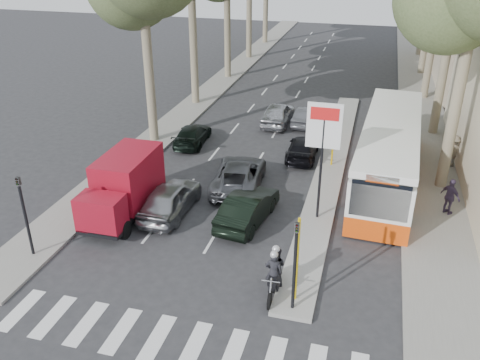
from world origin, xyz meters
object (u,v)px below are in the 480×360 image
object	(u,v)px
city_bus	(389,152)
dark_hatchback	(248,208)
red_truck	(124,185)
motorcycle	(274,271)
silver_hatchback	(170,198)

from	to	relation	value
city_bus	dark_hatchback	bearing A→B (deg)	-132.45
red_truck	motorcycle	bearing A→B (deg)	-26.05
city_bus	motorcycle	world-z (taller)	city_bus
silver_hatchback	city_bus	bearing A→B (deg)	-147.21
silver_hatchback	red_truck	distance (m)	2.20
red_truck	motorcycle	distance (m)	8.75
dark_hatchback	motorcycle	world-z (taller)	motorcycle
city_bus	red_truck	bearing A→B (deg)	-147.30
dark_hatchback	city_bus	world-z (taller)	city_bus
silver_hatchback	motorcycle	world-z (taller)	motorcycle
dark_hatchback	red_truck	bearing A→B (deg)	15.46
dark_hatchback	motorcycle	xyz separation A→B (m)	(2.18, -4.53, 0.13)
red_truck	dark_hatchback	bearing A→B (deg)	7.14
silver_hatchback	city_bus	size ratio (longest dim) A/B	0.36
silver_hatchback	motorcycle	distance (m)	7.33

